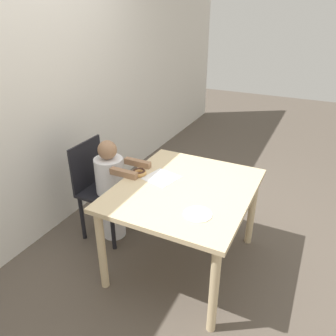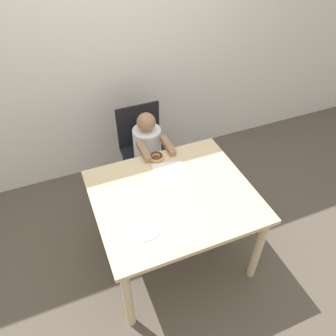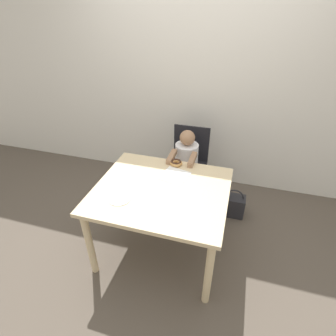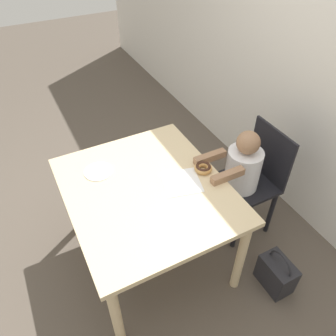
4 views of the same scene
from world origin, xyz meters
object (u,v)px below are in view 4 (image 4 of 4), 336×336
at_px(chair, 252,180).
at_px(handbag, 276,273).
at_px(donut, 203,168).
at_px(child_figure, 239,185).

bearing_deg(chair, handbag, -15.78).
bearing_deg(handbag, donut, -155.63).
bearing_deg(child_figure, donut, -96.19).
bearing_deg(child_figure, chair, 90.00).
relative_size(chair, handbag, 2.60).
bearing_deg(handbag, chair, 164.22).
relative_size(chair, child_figure, 0.94).
height_order(chair, handbag, chair).
height_order(child_figure, donut, child_figure).
distance_m(child_figure, handbag, 0.66).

